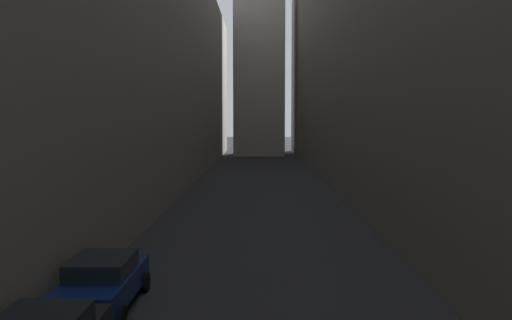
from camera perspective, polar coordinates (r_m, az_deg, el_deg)
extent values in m
plane|color=#232326|center=(39.93, 0.26, -3.57)|extent=(264.00, 264.00, 0.00)
cube|color=gray|center=(43.24, -14.40, 10.68)|extent=(10.53, 108.00, 20.76)
cube|color=#60594F|center=(43.69, 15.90, 13.52)|extent=(11.88, 108.00, 25.19)
cube|color=#9E9384|center=(85.79, 0.32, 14.62)|extent=(7.49, 7.49, 41.86)
cube|color=navy|center=(16.82, -15.40, -12.29)|extent=(1.75, 4.60, 0.70)
cube|color=black|center=(16.62, -15.49, -10.37)|extent=(1.61, 2.20, 0.49)
cylinder|color=black|center=(18.60, -16.70, -11.83)|extent=(0.22, 0.63, 0.63)
cylinder|color=black|center=(18.18, -11.29, -12.11)|extent=(0.22, 0.63, 0.63)
cylinder|color=black|center=(15.78, -20.14, -14.84)|extent=(0.22, 0.63, 0.63)
cylinder|color=black|center=(15.27, -13.75, -15.35)|extent=(0.22, 0.63, 0.63)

